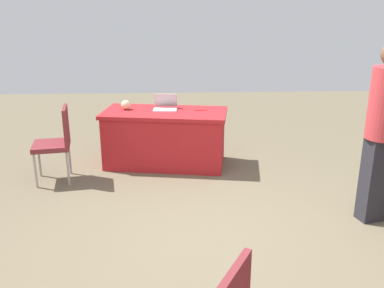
{
  "coord_description": "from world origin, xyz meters",
  "views": [
    {
      "loc": [
        0.36,
        3.49,
        2.13
      ],
      "look_at": [
        0.19,
        -0.24,
        0.9
      ],
      "focal_mm": 39.68,
      "sensor_mm": 36.0,
      "label": 1
    }
  ],
  "objects_px": {
    "yarn_ball": "(126,105)",
    "chair_tucked_left": "(57,140)",
    "table_foreground": "(165,138)",
    "person_attendee_standing": "(384,124)",
    "scissors_red": "(201,110)",
    "laptop_silver": "(165,107)"
  },
  "relations": [
    {
      "from": "yarn_ball",
      "to": "chair_tucked_left",
      "type": "bearing_deg",
      "value": 38.44
    },
    {
      "from": "table_foreground",
      "to": "person_attendee_standing",
      "type": "relative_size",
      "value": 0.97
    },
    {
      "from": "person_attendee_standing",
      "to": "scissors_red",
      "type": "distance_m",
      "value": 2.43
    },
    {
      "from": "laptop_silver",
      "to": "yarn_ball",
      "type": "relative_size",
      "value": 2.56
    },
    {
      "from": "chair_tucked_left",
      "to": "laptop_silver",
      "type": "distance_m",
      "value": 1.5
    },
    {
      "from": "table_foreground",
      "to": "person_attendee_standing",
      "type": "height_order",
      "value": "person_attendee_standing"
    },
    {
      "from": "person_attendee_standing",
      "to": "yarn_ball",
      "type": "bearing_deg",
      "value": 132.25
    },
    {
      "from": "table_foreground",
      "to": "laptop_silver",
      "type": "xyz_separation_m",
      "value": [
        -0.01,
        -0.09,
        0.42
      ]
    },
    {
      "from": "table_foreground",
      "to": "scissors_red",
      "type": "height_order",
      "value": "scissors_red"
    },
    {
      "from": "scissors_red",
      "to": "yarn_ball",
      "type": "bearing_deg",
      "value": -21.27
    },
    {
      "from": "chair_tucked_left",
      "to": "laptop_silver",
      "type": "height_order",
      "value": "laptop_silver"
    },
    {
      "from": "scissors_red",
      "to": "person_attendee_standing",
      "type": "bearing_deg",
      "value": 117.39
    },
    {
      "from": "table_foreground",
      "to": "person_attendee_standing",
      "type": "distance_m",
      "value": 2.83
    },
    {
      "from": "laptop_silver",
      "to": "chair_tucked_left",
      "type": "bearing_deg",
      "value": 27.46
    },
    {
      "from": "laptop_silver",
      "to": "person_attendee_standing",
      "type": "bearing_deg",
      "value": 143.12
    },
    {
      "from": "laptop_silver",
      "to": "scissors_red",
      "type": "height_order",
      "value": "laptop_silver"
    },
    {
      "from": "chair_tucked_left",
      "to": "scissors_red",
      "type": "height_order",
      "value": "chair_tucked_left"
    },
    {
      "from": "table_foreground",
      "to": "laptop_silver",
      "type": "distance_m",
      "value": 0.43
    },
    {
      "from": "table_foreground",
      "to": "yarn_ball",
      "type": "xyz_separation_m",
      "value": [
        0.53,
        -0.12,
        0.44
      ]
    },
    {
      "from": "chair_tucked_left",
      "to": "laptop_silver",
      "type": "relative_size",
      "value": 2.85
    },
    {
      "from": "scissors_red",
      "to": "table_foreground",
      "type": "bearing_deg",
      "value": -13.12
    },
    {
      "from": "yarn_ball",
      "to": "laptop_silver",
      "type": "bearing_deg",
      "value": 177.08
    }
  ]
}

